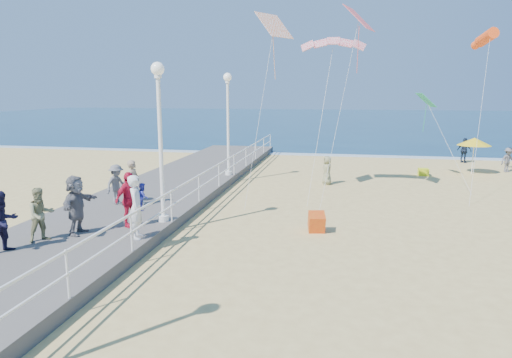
% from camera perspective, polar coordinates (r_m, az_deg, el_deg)
% --- Properties ---
extents(ground, '(160.00, 160.00, 0.00)m').
position_cam_1_polar(ground, '(15.02, 8.00, -7.78)').
color(ground, '#DFC474').
rests_on(ground, ground).
extents(ocean, '(160.00, 90.00, 0.05)m').
position_cam_1_polar(ocean, '(79.37, 10.59, 7.27)').
color(ocean, '#0C2E4B').
rests_on(ocean, ground).
extents(surf_line, '(160.00, 1.20, 0.04)m').
position_cam_1_polar(surf_line, '(35.06, 9.84, 2.95)').
color(surf_line, white).
rests_on(surf_line, ground).
extents(boardwalk, '(5.00, 44.00, 0.40)m').
position_cam_1_polar(boardwalk, '(17.02, -18.18, -5.28)').
color(boardwalk, '#65615C').
rests_on(boardwalk, ground).
extents(railing, '(0.05, 42.00, 0.55)m').
position_cam_1_polar(railing, '(15.73, -10.58, -2.27)').
color(railing, white).
rests_on(railing, boardwalk).
extents(lamp_post_mid, '(0.44, 0.44, 5.32)m').
position_cam_1_polar(lamp_post_mid, '(15.48, -11.93, 6.51)').
color(lamp_post_mid, white).
rests_on(lamp_post_mid, boardwalk).
extents(lamp_post_far, '(0.44, 0.44, 5.32)m').
position_cam_1_polar(lamp_post_far, '(24.02, -3.53, 8.20)').
color(lamp_post_far, white).
rests_on(lamp_post_far, boardwalk).
extents(woman_holding_toddler, '(0.64, 0.81, 1.94)m').
position_cam_1_polar(woman_holding_toddler, '(14.16, -14.71, -3.41)').
color(woman_holding_toddler, silver).
rests_on(woman_holding_toddler, boardwalk).
extents(toddler_held, '(0.42, 0.48, 0.83)m').
position_cam_1_polar(toddler_held, '(14.16, -13.96, -2.14)').
color(toddler_held, '#3238BE').
rests_on(toddler_held, boardwalk).
extents(spectator_1, '(0.95, 0.99, 1.62)m').
position_cam_1_polar(spectator_1, '(14.92, -25.29, -4.04)').
color(spectator_1, gray).
rests_on(spectator_1, boardwalk).
extents(spectator_2, '(0.88, 1.15, 1.57)m').
position_cam_1_polar(spectator_2, '(18.76, -17.02, -0.64)').
color(spectator_2, '#5E5F63').
rests_on(spectator_2, boardwalk).
extents(spectator_3, '(0.81, 1.16, 1.82)m').
position_cam_1_polar(spectator_3, '(15.46, -15.62, -2.49)').
color(spectator_3, red).
rests_on(spectator_3, boardwalk).
extents(spectator_5, '(0.61, 1.75, 1.87)m').
position_cam_1_polar(spectator_5, '(15.18, -21.54, -3.02)').
color(spectator_5, slate).
rests_on(spectator_5, boardwalk).
extents(spectator_6, '(0.47, 0.68, 1.79)m').
position_cam_1_polar(spectator_6, '(18.27, -15.04, -0.48)').
color(spectator_6, gray).
rests_on(spectator_6, boardwalk).
extents(spectator_7, '(0.86, 0.99, 1.73)m').
position_cam_1_polar(spectator_7, '(14.35, -29.03, -4.70)').
color(spectator_7, '#1A1734').
rests_on(spectator_7, boardwalk).
extents(beach_walker_a, '(1.11, 0.92, 1.49)m').
position_cam_1_polar(beach_walker_a, '(31.22, 28.98, 2.10)').
color(beach_walker_a, '#5A595E').
rests_on(beach_walker_a, ground).
extents(beach_walker_b, '(1.00, 0.98, 1.69)m').
position_cam_1_polar(beach_walker_b, '(34.03, 24.60, 3.27)').
color(beach_walker_b, '#1B263B').
rests_on(beach_walker_b, ground).
extents(beach_walker_c, '(0.61, 0.81, 1.50)m').
position_cam_1_polar(beach_walker_c, '(23.98, 8.88, 1.08)').
color(beach_walker_c, gray).
rests_on(beach_walker_c, ground).
extents(box_kite, '(0.67, 0.79, 0.74)m').
position_cam_1_polar(box_kite, '(15.90, 7.57, -5.58)').
color(box_kite, red).
rests_on(box_kite, ground).
extents(beach_umbrella, '(1.90, 1.90, 2.14)m').
position_cam_1_polar(beach_umbrella, '(29.45, 25.63, 4.23)').
color(beach_umbrella, white).
rests_on(beach_umbrella, ground).
extents(beach_chair_left, '(0.55, 0.55, 0.40)m').
position_cam_1_polar(beach_chair_left, '(28.10, 20.18, 0.84)').
color(beach_chair_left, yellow).
rests_on(beach_chair_left, ground).
extents(kite_parafoil, '(3.00, 0.94, 0.65)m').
position_cam_1_polar(kite_parafoil, '(22.00, 9.62, 16.66)').
color(kite_parafoil, red).
extents(kite_windsock, '(0.97, 2.46, 1.03)m').
position_cam_1_polar(kite_windsock, '(26.02, 26.87, 15.51)').
color(kite_windsock, '#FF4C15').
extents(kite_diamond_pink, '(1.44, 1.70, 1.04)m').
position_cam_1_polar(kite_diamond_pink, '(20.88, 12.78, 19.01)').
color(kite_diamond_pink, '#FF5D62').
extents(kite_diamond_green, '(1.02, 1.24, 0.75)m').
position_cam_1_polar(kite_diamond_green, '(26.35, 20.47, 9.24)').
color(kite_diamond_green, '#23A373').
extents(kite_diamond_redwhite, '(1.64, 1.79, 1.11)m').
position_cam_1_polar(kite_diamond_redwhite, '(20.85, 2.30, 18.64)').
color(kite_diamond_redwhite, orange).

